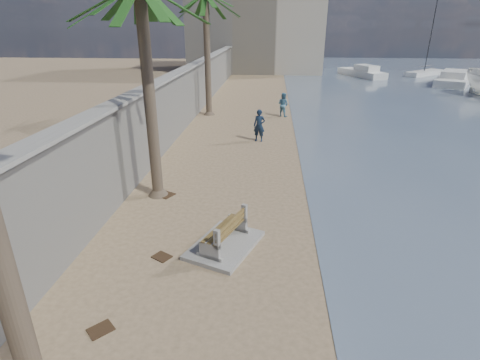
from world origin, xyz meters
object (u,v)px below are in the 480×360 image
object	(u,v)px
person_a	(259,123)
yacht_near	(454,80)
person_b	(283,103)
sailboat_west	(424,73)
yacht_far	(361,74)
bench_far	(225,234)

from	to	relation	value
person_a	yacht_near	bearing A→B (deg)	59.97
person_b	yacht_near	xyz separation A→B (m)	(19.98, 18.56, -0.59)
person_a	sailboat_west	bearing A→B (deg)	67.74
person_a	yacht_far	bearing A→B (deg)	78.67
yacht_near	bench_far	bearing A→B (deg)	177.57
person_a	yacht_near	size ratio (longest dim) A/B	0.19
person_a	yacht_near	world-z (taller)	person_a
bench_far	sailboat_west	bearing A→B (deg)	63.83
bench_far	sailboat_west	distance (m)	47.94
bench_far	yacht_near	bearing A→B (deg)	58.65
person_b	yacht_far	xyz separation A→B (m)	(10.55, 23.48, -0.59)
yacht_near	yacht_far	distance (m)	10.63
person_b	person_a	bearing A→B (deg)	111.67
yacht_near	sailboat_west	size ratio (longest dim) A/B	1.00
yacht_near	sailboat_west	world-z (taller)	sailboat_west
person_a	sailboat_west	xyz separation A→B (m)	(20.52, 31.81, -0.70)
yacht_near	sailboat_west	xyz separation A→B (m)	(-0.94, 6.77, -0.00)
person_a	yacht_far	distance (m)	32.30
person_b	yacht_far	distance (m)	25.75
person_b	sailboat_west	size ratio (longest dim) A/B	0.17
bench_far	yacht_near	size ratio (longest dim) A/B	0.26
bench_far	person_b	size ratio (longest dim) A/B	1.49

